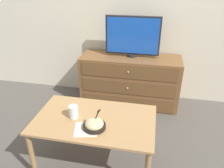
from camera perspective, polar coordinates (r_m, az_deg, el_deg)
ground_plane at (r=3.32m, az=6.21°, el=-2.43°), size 12.00×12.00×0.00m
wall_back at (r=2.93m, az=7.60°, el=20.52°), size 12.00×0.05×2.60m
dresser at (r=2.94m, az=4.64°, el=0.94°), size 1.28×0.46×0.66m
tv at (r=2.77m, az=5.42°, el=12.34°), size 0.68×0.11×0.51m
coffee_table at (r=1.97m, az=-4.52°, el=-10.48°), size 1.05×0.63×0.49m
takeout_bowl at (r=1.81m, az=-4.65°, el=-10.54°), size 0.19×0.19×0.19m
drink_cup at (r=1.94m, az=-9.99°, el=-7.35°), size 0.08×0.08×0.12m
napkin at (r=1.82m, az=-6.82°, el=-11.67°), size 0.22×0.22×0.00m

